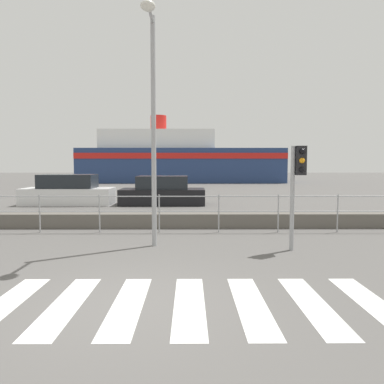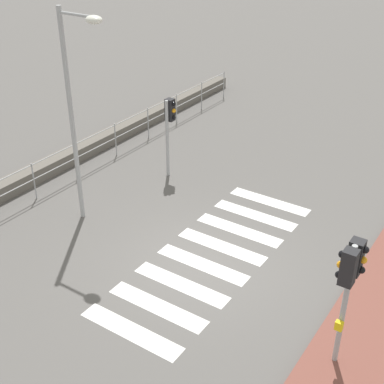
# 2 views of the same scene
# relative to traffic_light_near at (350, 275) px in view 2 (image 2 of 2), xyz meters

# --- Properties ---
(ground_plane) EXTENTS (160.00, 160.00, 0.00)m
(ground_plane) POSITION_rel_traffic_light_near_xyz_m (1.23, 3.75, -2.13)
(ground_plane) COLOR #565451
(sidewalk_brick) EXTENTS (24.00, 1.80, 0.12)m
(sidewalk_brick) POSITION_rel_traffic_light_near_xyz_m (1.23, -0.35, -2.07)
(sidewalk_brick) COLOR brown
(sidewalk_brick) RESTS_ON ground_plane
(crosswalk) EXTENTS (6.75, 2.40, 0.01)m
(crosswalk) POSITION_rel_traffic_light_near_xyz_m (1.69, 3.75, -2.12)
(crosswalk) COLOR silver
(crosswalk) RESTS_ON ground_plane
(seawall) EXTENTS (23.76, 0.55, 0.46)m
(seawall) POSITION_rel_traffic_light_near_xyz_m (1.23, 10.39, -1.90)
(seawall) COLOR #605B54
(seawall) RESTS_ON ground_plane
(harbor_fence) EXTENTS (21.42, 0.04, 1.14)m
(harbor_fence) POSITION_rel_traffic_light_near_xyz_m (1.23, 9.51, -1.38)
(harbor_fence) COLOR #9EA0A3
(harbor_fence) RESTS_ON ground_plane
(traffic_light_near) EXTENTS (0.58, 0.41, 2.73)m
(traffic_light_near) POSITION_rel_traffic_light_near_xyz_m (0.00, 0.00, 0.00)
(traffic_light_near) COLOR #9EA0A3
(traffic_light_near) RESTS_ON ground_plane
(traffic_light_far) EXTENTS (0.34, 0.32, 2.47)m
(traffic_light_far) POSITION_rel_traffic_light_near_xyz_m (4.67, 7.17, -0.31)
(traffic_light_far) COLOR #9EA0A3
(traffic_light_far) RESTS_ON ground_plane
(streetlamp) EXTENTS (0.32, 1.32, 5.60)m
(streetlamp) POSITION_rel_traffic_light_near_xyz_m (1.26, 7.42, 1.39)
(streetlamp) COLOR #9EA0A3
(streetlamp) RESTS_ON ground_plane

